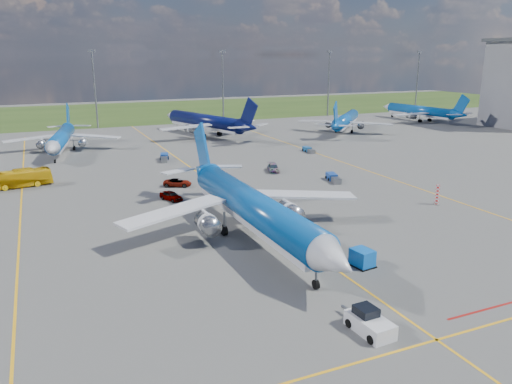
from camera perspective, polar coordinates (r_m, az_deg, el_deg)
name	(u,v)px	position (r m, az deg, el deg)	size (l,w,h in m)	color
ground	(309,250)	(56.89, 6.05, -6.64)	(400.00, 400.00, 0.00)	#535350
grass_strip	(113,113)	(198.54, -16.06, 8.68)	(400.00, 80.00, 0.01)	#2D4719
taxiway_lines	(225,191)	(80.86, -3.56, 0.14)	(60.25, 160.00, 0.02)	yellow
floodlight_masts	(162,84)	(160.07, -10.71, 12.04)	(202.20, 0.50, 22.70)	slate
warning_post	(437,195)	(77.61, 20.01, -0.30)	(0.50, 0.50, 3.00)	red
bg_jet_nnw	(63,152)	(121.00, -21.22, 4.25)	(27.31, 35.84, 9.39)	#0B4FA1
bg_jet_n	(206,136)	(137.37, -5.78, 6.43)	(32.11, 42.14, 11.04)	#070E41
bg_jet_ne	(345,132)	(146.27, 10.17, 6.82)	(28.10, 36.88, 9.66)	#0B4FA1
bg_jet_ene	(419,121)	(175.71, 18.13, 7.71)	(27.89, 36.60, 9.59)	#0B4FA1
main_airliner	(253,239)	(59.93, -0.31, -5.38)	(33.11, 43.46, 11.38)	#0B4FA1
pushback_tug	(369,323)	(41.85, 12.80, -14.34)	(2.36, 5.76, 1.93)	silver
uld_container	(362,258)	(53.44, 12.05, -7.36)	(1.81, 2.26, 1.81)	blue
apron_bus	(17,179)	(91.36, -25.64, 1.38)	(2.52, 10.77, 3.00)	#E5B20D
service_car_a	(171,196)	(76.43, -9.68, -0.42)	(1.67, 4.14, 1.41)	#999999
service_car_b	(177,183)	(84.32, -8.97, 1.06)	(2.14, 4.64, 1.29)	#999999
service_car_c	(273,168)	(94.02, 1.99, 2.77)	(1.97, 4.84, 1.40)	#999999
baggage_tug_w	(333,178)	(88.03, 8.81, 1.60)	(2.63, 5.26, 1.14)	#183E93
baggage_tug_c	(164,158)	(105.99, -10.44, 3.90)	(2.76, 5.62, 1.22)	#1A479D
baggage_tug_e	(308,150)	(113.76, 6.02, 4.81)	(1.67, 4.71, 1.04)	#185391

